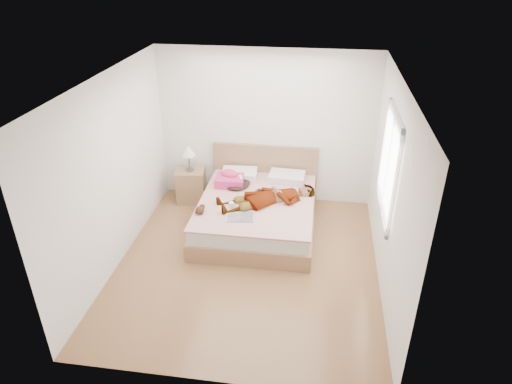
{
  "coord_description": "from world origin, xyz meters",
  "views": [
    {
      "loc": [
        0.86,
        -5.11,
        3.95
      ],
      "look_at": [
        0.0,
        0.85,
        0.7
      ],
      "focal_mm": 32.0,
      "sensor_mm": 36.0,
      "label": 1
    }
  ],
  "objects_px": {
    "towel": "(230,179)",
    "nightstand": "(191,183)",
    "bed": "(258,210)",
    "magazine": "(240,217)",
    "coffee_mug": "(232,205)",
    "phone": "(241,177)",
    "plush_toy": "(200,209)",
    "woman": "(269,195)"
  },
  "relations": [
    {
      "from": "towel",
      "to": "nightstand",
      "type": "xyz_separation_m",
      "value": [
        -0.75,
        0.29,
        -0.27
      ]
    },
    {
      "from": "bed",
      "to": "magazine",
      "type": "distance_m",
      "value": 0.71
    },
    {
      "from": "bed",
      "to": "coffee_mug",
      "type": "bearing_deg",
      "value": -132.17
    },
    {
      "from": "magazine",
      "to": "phone",
      "type": "bearing_deg",
      "value": 99.15
    },
    {
      "from": "plush_toy",
      "to": "woman",
      "type": "bearing_deg",
      "value": 27.82
    },
    {
      "from": "coffee_mug",
      "to": "plush_toy",
      "type": "distance_m",
      "value": 0.48
    },
    {
      "from": "towel",
      "to": "plush_toy",
      "type": "height_order",
      "value": "towel"
    },
    {
      "from": "plush_toy",
      "to": "magazine",
      "type": "bearing_deg",
      "value": -5.29
    },
    {
      "from": "plush_toy",
      "to": "coffee_mug",
      "type": "bearing_deg",
      "value": 26.93
    },
    {
      "from": "woman",
      "to": "magazine",
      "type": "height_order",
      "value": "woman"
    },
    {
      "from": "plush_toy",
      "to": "nightstand",
      "type": "height_order",
      "value": "nightstand"
    },
    {
      "from": "bed",
      "to": "coffee_mug",
      "type": "height_order",
      "value": "bed"
    },
    {
      "from": "nightstand",
      "to": "bed",
      "type": "bearing_deg",
      "value": -27.42
    },
    {
      "from": "towel",
      "to": "magazine",
      "type": "height_order",
      "value": "towel"
    },
    {
      "from": "woman",
      "to": "coffee_mug",
      "type": "relative_size",
      "value": 13.83
    },
    {
      "from": "phone",
      "to": "plush_toy",
      "type": "xyz_separation_m",
      "value": [
        -0.45,
        -0.9,
        -0.12
      ]
    },
    {
      "from": "towel",
      "to": "plush_toy",
      "type": "bearing_deg",
      "value": -104.62
    },
    {
      "from": "bed",
      "to": "nightstand",
      "type": "height_order",
      "value": "nightstand"
    },
    {
      "from": "towel",
      "to": "nightstand",
      "type": "relative_size",
      "value": 0.47
    },
    {
      "from": "phone",
      "to": "plush_toy",
      "type": "relative_size",
      "value": 0.44
    },
    {
      "from": "phone",
      "to": "nightstand",
      "type": "distance_m",
      "value": 1.07
    },
    {
      "from": "coffee_mug",
      "to": "magazine",
      "type": "bearing_deg",
      "value": -57.21
    },
    {
      "from": "phone",
      "to": "bed",
      "type": "bearing_deg",
      "value": -72.04
    },
    {
      "from": "woman",
      "to": "bed",
      "type": "bearing_deg",
      "value": -144.64
    },
    {
      "from": "towel",
      "to": "coffee_mug",
      "type": "distance_m",
      "value": 0.76
    },
    {
      "from": "plush_toy",
      "to": "phone",
      "type": "bearing_deg",
      "value": 63.63
    },
    {
      "from": "towel",
      "to": "nightstand",
      "type": "distance_m",
      "value": 0.85
    },
    {
      "from": "magazine",
      "to": "nightstand",
      "type": "distance_m",
      "value": 1.72
    },
    {
      "from": "magazine",
      "to": "coffee_mug",
      "type": "height_order",
      "value": "coffee_mug"
    },
    {
      "from": "phone",
      "to": "nightstand",
      "type": "bearing_deg",
      "value": 131.89
    },
    {
      "from": "plush_toy",
      "to": "nightstand",
      "type": "bearing_deg",
      "value": 111.91
    },
    {
      "from": "woman",
      "to": "coffee_mug",
      "type": "distance_m",
      "value": 0.6
    },
    {
      "from": "magazine",
      "to": "towel",
      "type": "bearing_deg",
      "value": 109.13
    },
    {
      "from": "coffee_mug",
      "to": "bed",
      "type": "bearing_deg",
      "value": 47.83
    },
    {
      "from": "bed",
      "to": "towel",
      "type": "xyz_separation_m",
      "value": [
        -0.52,
        0.36,
        0.33
      ]
    },
    {
      "from": "coffee_mug",
      "to": "nightstand",
      "type": "height_order",
      "value": "nightstand"
    },
    {
      "from": "magazine",
      "to": "coffee_mug",
      "type": "xyz_separation_m",
      "value": [
        -0.17,
        0.27,
        0.04
      ]
    },
    {
      "from": "nightstand",
      "to": "phone",
      "type": "bearing_deg",
      "value": -20.18
    },
    {
      "from": "woman",
      "to": "plush_toy",
      "type": "bearing_deg",
      "value": -90.11
    },
    {
      "from": "woman",
      "to": "nightstand",
      "type": "height_order",
      "value": "nightstand"
    },
    {
      "from": "woman",
      "to": "bed",
      "type": "distance_m",
      "value": 0.4
    },
    {
      "from": "woman",
      "to": "towel",
      "type": "xyz_separation_m",
      "value": [
        -0.7,
        0.46,
        -0.01
      ]
    }
  ]
}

